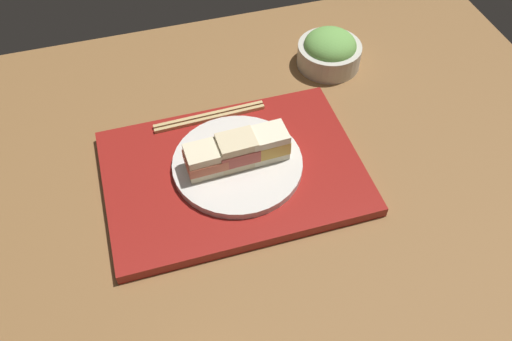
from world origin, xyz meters
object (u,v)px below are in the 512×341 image
at_px(sandwich_near, 268,143).
at_px(sandwich_middle, 237,151).
at_px(chopsticks_pair, 210,117).
at_px(sandwich_far, 205,160).
at_px(salad_bowl, 329,51).
at_px(sandwich_plate, 238,164).

relative_size(sandwich_near, sandwich_middle, 0.96).
relative_size(sandwich_near, chopsticks_pair, 0.32).
relative_size(sandwich_far, salad_bowl, 0.51).
height_order(sandwich_plate, sandwich_far, sandwich_far).
bearing_deg(sandwich_middle, chopsticks_pair, -82.01).
xyz_separation_m(sandwich_plate, sandwich_far, (0.06, 0.00, 0.03)).
bearing_deg(sandwich_plate, sandwich_middle, 180.00).
bearing_deg(sandwich_far, sandwich_plate, -177.98).
distance_m(salad_bowl, chopsticks_pair, 0.30).
relative_size(sandwich_middle, chopsticks_pair, 0.33).
relative_size(sandwich_near, salad_bowl, 0.50).
bearing_deg(sandwich_plate, salad_bowl, -137.86).
distance_m(sandwich_near, chopsticks_pair, 0.15).
bearing_deg(sandwich_near, sandwich_middle, 2.02).
distance_m(sandwich_far, chopsticks_pair, 0.14).
bearing_deg(chopsticks_pair, sandwich_far, 74.38).
xyz_separation_m(sandwich_plate, salad_bowl, (-0.26, -0.24, 0.01)).
distance_m(sandwich_near, sandwich_middle, 0.06).
relative_size(sandwich_plate, chopsticks_pair, 1.06).
relative_size(sandwich_plate, salad_bowl, 1.69).
relative_size(sandwich_plate, sandwich_near, 3.36).
xyz_separation_m(sandwich_middle, chopsticks_pair, (0.02, -0.13, -0.04)).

